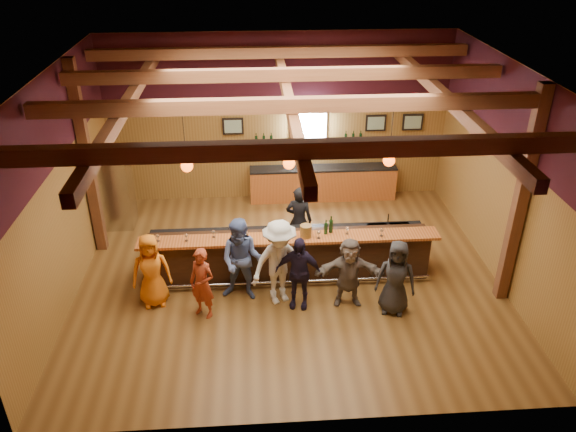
{
  "coord_description": "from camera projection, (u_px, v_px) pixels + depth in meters",
  "views": [
    {
      "loc": [
        -0.72,
        -10.18,
        7.09
      ],
      "look_at": [
        0.0,
        0.3,
        1.35
      ],
      "focal_mm": 35.0,
      "sensor_mm": 36.0,
      "label": 1
    }
  ],
  "objects": [
    {
      "name": "back_bar_cabinet",
      "position": [
        323.0,
        183.0,
        15.46
      ],
      "size": [
        4.0,
        0.52,
        0.95
      ],
      "color": "#9B481C",
      "rests_on": "ground"
    },
    {
      "name": "glass_b",
      "position": [
        186.0,
        236.0,
        11.48
      ],
      "size": [
        0.07,
        0.07,
        0.16
      ],
      "color": "silver",
      "rests_on": "bar_counter"
    },
    {
      "name": "bottle_b",
      "position": [
        331.0,
        226.0,
        11.78
      ],
      "size": [
        0.08,
        0.08,
        0.38
      ],
      "color": "black",
      "rests_on": "bar_counter"
    },
    {
      "name": "customer_redvest",
      "position": [
        202.0,
        283.0,
        10.84
      ],
      "size": [
        0.65,
        0.59,
        1.49
      ],
      "primitive_type": "imported",
      "rotation": [
        0.0,
        0.0,
        -0.55
      ],
      "color": "#9C371C",
      "rests_on": "ground"
    },
    {
      "name": "wine_shelves",
      "position": [
        309.0,
        142.0,
        15.02
      ],
      "size": [
        3.0,
        0.18,
        0.3
      ],
      "color": "#9B481C",
      "rests_on": "room"
    },
    {
      "name": "bottle_a",
      "position": [
        326.0,
        228.0,
        11.73
      ],
      "size": [
        0.07,
        0.07,
        0.33
      ],
      "color": "black",
      "rests_on": "bar_counter"
    },
    {
      "name": "glass_g",
      "position": [
        347.0,
        229.0,
        11.73
      ],
      "size": [
        0.07,
        0.07,
        0.17
      ],
      "color": "silver",
      "rests_on": "bar_counter"
    },
    {
      "name": "customer_denim",
      "position": [
        242.0,
        260.0,
        11.27
      ],
      "size": [
        1.02,
        0.88,
        1.82
      ],
      "primitive_type": "imported",
      "rotation": [
        0.0,
        0.0,
        -0.24
      ],
      "color": "#4F649E",
      "rests_on": "ground"
    },
    {
      "name": "glass_h",
      "position": [
        382.0,
        230.0,
        11.64
      ],
      "size": [
        0.08,
        0.08,
        0.19
      ],
      "color": "silver",
      "rests_on": "bar_counter"
    },
    {
      "name": "ice_bucket",
      "position": [
        306.0,
        231.0,
        11.63
      ],
      "size": [
        0.24,
        0.24,
        0.26
      ],
      "primitive_type": "cylinder",
      "color": "brown",
      "rests_on": "bar_counter"
    },
    {
      "name": "bar_counter",
      "position": [
        289.0,
        253.0,
        12.24
      ],
      "size": [
        6.3,
        1.07,
        1.11
      ],
      "color": "black",
      "rests_on": "ground"
    },
    {
      "name": "customer_brown",
      "position": [
        349.0,
        272.0,
        11.17
      ],
      "size": [
        1.42,
        0.53,
        1.5
      ],
      "primitive_type": "imported",
      "rotation": [
        0.0,
        0.0,
        -0.07
      ],
      "color": "#63574F",
      "rests_on": "ground"
    },
    {
      "name": "glass_e",
      "position": [
        266.0,
        231.0,
        11.65
      ],
      "size": [
        0.08,
        0.08,
        0.17
      ],
      "color": "silver",
      "rests_on": "bar_counter"
    },
    {
      "name": "room",
      "position": [
        289.0,
        138.0,
        10.87
      ],
      "size": [
        9.04,
        9.0,
        4.52
      ],
      "color": "brown",
      "rests_on": "ground"
    },
    {
      "name": "window",
      "position": [
        309.0,
        126.0,
        14.88
      ],
      "size": [
        0.95,
        0.09,
        0.95
      ],
      "color": "silver",
      "rests_on": "room"
    },
    {
      "name": "customer_orange",
      "position": [
        151.0,
        270.0,
        11.15
      ],
      "size": [
        0.84,
        0.61,
        1.59
      ],
      "primitive_type": "imported",
      "rotation": [
        0.0,
        0.0,
        0.15
      ],
      "color": "orange",
      "rests_on": "ground"
    },
    {
      "name": "framed_pictures",
      "position": [
        341.0,
        124.0,
        14.9
      ],
      "size": [
        5.35,
        0.05,
        0.45
      ],
      "color": "black",
      "rests_on": "room"
    },
    {
      "name": "glass_f",
      "position": [
        319.0,
        233.0,
        11.56
      ],
      "size": [
        0.08,
        0.08,
        0.19
      ],
      "color": "silver",
      "rests_on": "bar_counter"
    },
    {
      "name": "pendant_lights",
      "position": [
        289.0,
        163.0,
        11.06
      ],
      "size": [
        4.24,
        0.24,
        1.37
      ],
      "color": "black",
      "rests_on": "room"
    },
    {
      "name": "glass_a",
      "position": [
        158.0,
        236.0,
        11.47
      ],
      "size": [
        0.07,
        0.07,
        0.17
      ],
      "color": "silver",
      "rests_on": "bar_counter"
    },
    {
      "name": "customer_white",
      "position": [
        279.0,
        263.0,
        11.15
      ],
      "size": [
        1.38,
        1.11,
        1.86
      ],
      "primitive_type": "imported",
      "rotation": [
        0.0,
        0.0,
        0.4
      ],
      "color": "silver",
      "rests_on": "ground"
    },
    {
      "name": "customer_dark",
      "position": [
        396.0,
        278.0,
        10.93
      ],
      "size": [
        0.89,
        0.7,
        1.59
      ],
      "primitive_type": "imported",
      "rotation": [
        0.0,
        0.0,
        -0.28
      ],
      "color": "#242426",
      "rests_on": "ground"
    },
    {
      "name": "bartender",
      "position": [
        299.0,
        220.0,
        12.85
      ],
      "size": [
        0.69,
        0.53,
        1.68
      ],
      "primitive_type": "imported",
      "rotation": [
        0.0,
        0.0,
        2.9
      ],
      "color": "black",
      "rests_on": "ground"
    },
    {
      "name": "glass_c",
      "position": [
        214.0,
        232.0,
        11.61
      ],
      "size": [
        0.07,
        0.07,
        0.17
      ],
      "color": "silver",
      "rests_on": "bar_counter"
    },
    {
      "name": "customer_navy",
      "position": [
        298.0,
        273.0,
        11.09
      ],
      "size": [
        0.99,
        0.57,
        1.59
      ],
      "primitive_type": "imported",
      "rotation": [
        0.0,
        0.0,
        -0.21
      ],
      "color": "black",
      "rests_on": "ground"
    },
    {
      "name": "glass_d",
      "position": [
        247.0,
        234.0,
        11.56
      ],
      "size": [
        0.08,
        0.08,
        0.17
      ],
      "color": "silver",
      "rests_on": "bar_counter"
    },
    {
      "name": "stainless_fridge",
      "position": [
        118.0,
        193.0,
        13.96
      ],
      "size": [
        0.7,
        0.7,
        1.8
      ],
      "primitive_type": "cube",
      "color": "silver",
      "rests_on": "ground"
    }
  ]
}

